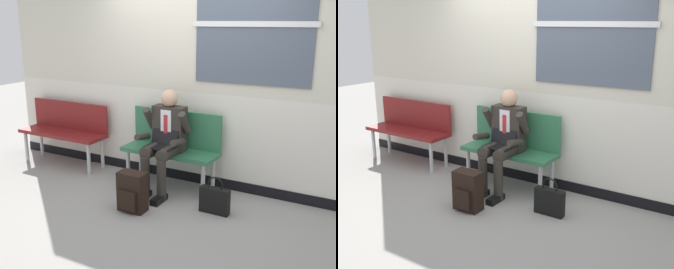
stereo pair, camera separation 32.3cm
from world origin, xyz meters
TOP-DOWN VIEW (x-y plane):
  - ground_plane at (0.00, 0.00)m, footprint 18.00×18.00m
  - station_wall at (0.01, 0.61)m, footprint 5.86×0.16m
  - bench_with_person at (-0.17, 0.34)m, footprint 1.21×0.42m
  - bench_empty at (-1.93, 0.34)m, footprint 1.34×0.42m
  - person_seated at (-0.17, 0.14)m, footprint 0.57×0.70m
  - backpack at (-0.21, -0.52)m, footprint 0.31×0.22m
  - handbag at (0.60, -0.14)m, footprint 0.33×0.10m

SIDE VIEW (x-z plane):
  - ground_plane at x=0.00m, z-range 0.00..0.00m
  - handbag at x=0.60m, z-range -0.06..0.36m
  - backpack at x=-0.21m, z-range 0.00..0.44m
  - bench_empty at x=-1.93m, z-range 0.09..0.99m
  - bench_with_person at x=-0.17m, z-range 0.08..1.04m
  - person_seated at x=-0.17m, z-range 0.04..1.29m
  - station_wall at x=0.01m, z-range 0.00..2.97m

